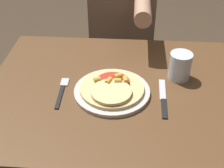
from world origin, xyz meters
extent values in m
cube|color=brown|center=(0.00, 0.00, 0.71)|extent=(0.94, 0.75, 0.03)
cylinder|color=brown|center=(-0.41, 0.32, 0.35)|extent=(0.06, 0.06, 0.70)
cylinder|color=brown|center=(0.41, 0.32, 0.35)|extent=(0.06, 0.06, 0.70)
cylinder|color=beige|center=(-0.01, -0.03, 0.73)|extent=(0.27, 0.27, 0.01)
cylinder|color=#DBBC7A|center=(-0.01, -0.03, 0.75)|extent=(0.23, 0.23, 0.01)
cylinder|color=#B22D1E|center=(-0.01, 0.00, 0.75)|extent=(0.13, 0.13, 0.00)
cylinder|color=#E8C881|center=(-0.01, -0.07, 0.76)|extent=(0.14, 0.14, 0.01)
cylinder|color=gold|center=(-0.06, -0.01, 0.77)|extent=(0.03, 0.03, 0.02)
cylinder|color=gold|center=(0.01, 0.02, 0.77)|extent=(0.03, 0.03, 0.02)
cylinder|color=gold|center=(-0.02, -0.01, 0.77)|extent=(0.03, 0.03, 0.02)
cylinder|color=gold|center=(0.04, 0.00, 0.77)|extent=(0.03, 0.03, 0.02)
cylinder|color=gold|center=(0.01, -0.01, 0.77)|extent=(0.03, 0.02, 0.02)
cube|color=black|center=(-0.19, -0.07, 0.73)|extent=(0.02, 0.13, 0.00)
cube|color=silver|center=(-0.19, 0.02, 0.73)|extent=(0.03, 0.05, 0.00)
cube|color=black|center=(0.17, -0.11, 0.73)|extent=(0.02, 0.10, 0.00)
cube|color=silver|center=(0.17, 0.00, 0.73)|extent=(0.02, 0.12, 0.00)
cylinder|color=silver|center=(0.24, 0.08, 0.78)|extent=(0.08, 0.08, 0.10)
cylinder|color=#2D2D38|center=(-0.08, 0.61, 0.25)|extent=(0.11, 0.11, 0.49)
cylinder|color=#2D2D38|center=(0.07, 0.61, 0.25)|extent=(0.11, 0.11, 0.49)
cube|color=#75604C|center=(0.00, 0.61, 0.77)|extent=(0.33, 0.22, 0.56)
cylinder|color=tan|center=(0.09, 0.35, 0.90)|extent=(0.07, 0.30, 0.07)
camera|label=1|loc=(0.05, -0.91, 1.41)|focal=50.00mm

